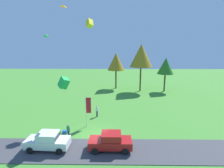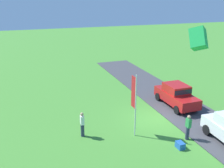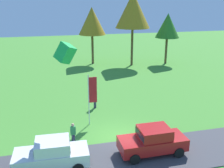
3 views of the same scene
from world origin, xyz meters
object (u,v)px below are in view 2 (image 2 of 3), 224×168
object	(u,v)px
person_beside_suv	(188,127)
cooler_box	(180,145)
flag_banner	(134,97)
person_watching_sky	(82,124)
kite_box_low_drifter	(198,39)
car_sedan_far_end	(176,94)

from	to	relation	value
person_beside_suv	cooler_box	xyz separation A→B (m)	(-0.75, 1.02, -0.68)
person_beside_suv	flag_banner	distance (m)	3.95
person_watching_sky	cooler_box	xyz separation A→B (m)	(-3.44, -5.26, -0.68)
person_watching_sky	cooler_box	size ratio (longest dim) A/B	3.05
flag_banner	kite_box_low_drifter	distance (m)	5.28
person_beside_suv	cooler_box	world-z (taller)	person_beside_suv
person_watching_sky	person_beside_suv	bearing A→B (deg)	-113.23
car_sedan_far_end	person_watching_sky	xyz separation A→B (m)	(-2.25, 8.60, -0.16)
flag_banner	person_beside_suv	bearing A→B (deg)	-121.70
car_sedan_far_end	flag_banner	distance (m)	6.36
car_sedan_far_end	flag_banner	bearing A→B (deg)	120.28
person_watching_sky	kite_box_low_drifter	world-z (taller)	kite_box_low_drifter
flag_banner	cooler_box	distance (m)	4.09
car_sedan_far_end	cooler_box	xyz separation A→B (m)	(-5.69, 3.34, -0.84)
car_sedan_far_end	cooler_box	world-z (taller)	car_sedan_far_end
person_beside_suv	flag_banner	xyz separation A→B (m)	(1.85, 2.99, 1.80)
flag_banner	kite_box_low_drifter	bearing A→B (deg)	-125.77
person_beside_suv	cooler_box	size ratio (longest dim) A/B	3.05
person_watching_sky	flag_banner	distance (m)	3.85
person_beside_suv	cooler_box	distance (m)	1.44
flag_banner	cooler_box	bearing A→B (deg)	-142.82
car_sedan_far_end	kite_box_low_drifter	distance (m)	7.96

